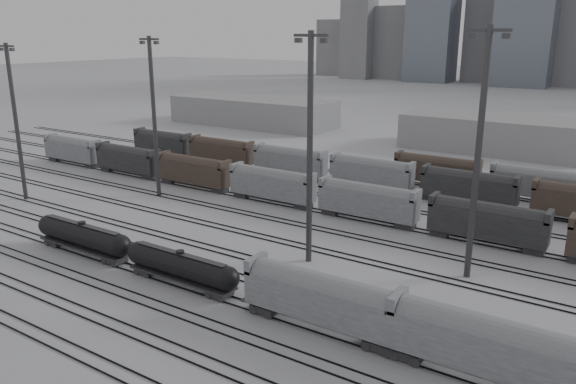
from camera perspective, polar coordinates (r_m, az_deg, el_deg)
The scene contains 14 objects.
ground at distance 63.05m, azimuth -11.72°, elevation -9.43°, with size 900.00×900.00×0.00m, color silver.
tracks at distance 75.27m, azimuth -2.31°, elevation -4.77°, with size 220.00×71.50×0.16m.
tank_car_a at distance 74.24m, azimuth -20.10°, elevation -4.22°, with size 16.29×2.71×4.03m.
tank_car_b at distance 62.44m, azimuth -10.83°, elevation -7.40°, with size 15.55×2.59×3.84m.
hopper_car_a at distance 52.22m, azimuth 3.32°, elevation -10.53°, with size 15.32×3.04×5.48m.
hopper_car_b at distance 47.51m, azimuth 19.52°, elevation -14.29°, with size 15.54×3.09×5.56m.
light_mast_a at distance 100.41m, azimuth -25.94°, elevation 6.69°, with size 4.02×0.64×25.15m.
light_mast_b at distance 94.96m, azimuth -13.47°, elevation 7.74°, with size 4.19×0.67×26.18m.
light_mast_c at distance 64.33m, azimuth 2.23°, elevation 4.80°, with size 4.30×0.69×26.87m.
light_mast_d at distance 63.10m, azimuth 18.79°, elevation 4.00°, with size 4.38×0.70×27.39m.
bg_string_near at distance 82.47m, azimuth 8.11°, elevation -1.07°, with size 151.00×3.00×5.60m.
bg_string_mid at distance 93.74m, azimuth 17.88°, elevation 0.37°, with size 151.00×3.00×5.60m.
warehouse_left at distance 169.95m, azimuth -3.60°, elevation 8.18°, with size 50.00×18.00×8.00m, color #97979A.
warehouse_mid at distance 140.05m, azimuth 20.11°, elevation 5.60°, with size 40.00×18.00×8.00m, color #97979A.
Camera 1 is at (41.20, -39.66, 26.55)m, focal length 35.00 mm.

